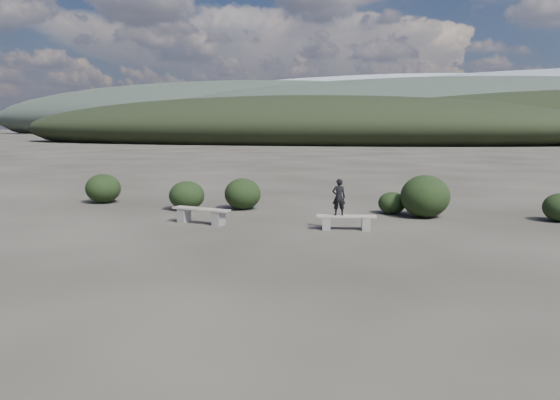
% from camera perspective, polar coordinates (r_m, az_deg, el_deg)
% --- Properties ---
extents(ground, '(1200.00, 1200.00, 0.00)m').
position_cam_1_polar(ground, '(10.41, -7.58, -8.39)').
color(ground, '#2A2621').
rests_on(ground, ground).
extents(bench_left, '(1.91, 0.73, 0.47)m').
position_cam_1_polar(bench_left, '(16.43, -8.26, -1.49)').
color(bench_left, slate).
rests_on(bench_left, ground).
extents(bench_right, '(1.70, 0.69, 0.42)m').
position_cam_1_polar(bench_right, '(15.38, 6.93, -2.21)').
color(bench_right, slate).
rests_on(bench_right, ground).
extents(seated_person, '(0.43, 0.35, 1.03)m').
position_cam_1_polar(seated_person, '(15.28, 6.17, 0.30)').
color(seated_person, black).
rests_on(seated_person, bench_right).
extents(shrub_a, '(1.23, 1.23, 1.01)m').
position_cam_1_polar(shrub_a, '(19.24, -9.71, 0.46)').
color(shrub_a, black).
rests_on(shrub_a, ground).
extents(shrub_b, '(1.28, 1.28, 1.09)m').
position_cam_1_polar(shrub_b, '(19.15, -3.93, 0.65)').
color(shrub_b, black).
rests_on(shrub_b, ground).
extents(shrub_c, '(0.91, 0.91, 0.73)m').
position_cam_1_polar(shrub_c, '(18.50, 11.62, -0.30)').
color(shrub_c, black).
rests_on(shrub_c, ground).
extents(shrub_d, '(1.55, 1.55, 1.36)m').
position_cam_1_polar(shrub_d, '(17.96, 14.92, 0.37)').
color(shrub_d, black).
rests_on(shrub_d, ground).
extents(shrub_f, '(1.31, 1.31, 1.11)m').
position_cam_1_polar(shrub_f, '(21.82, -18.00, 1.16)').
color(shrub_f, black).
rests_on(shrub_f, ground).
extents(mountain_ridges, '(500.00, 400.00, 56.00)m').
position_cam_1_polar(mountain_ridges, '(348.47, 14.77, 8.65)').
color(mountain_ridges, black).
rests_on(mountain_ridges, ground).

